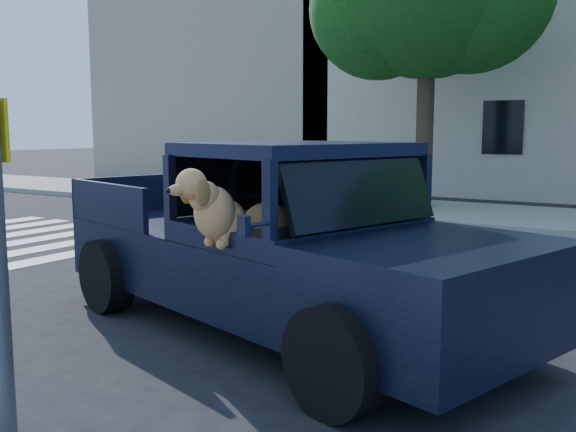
# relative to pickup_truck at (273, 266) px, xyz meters

# --- Properties ---
(ground) EXTENTS (120.00, 120.00, 0.00)m
(ground) POSITION_rel_pickup_truck_xyz_m (1.81, 0.73, -0.67)
(ground) COLOR black
(ground) RESTS_ON ground
(crosswalk) EXTENTS (5.50, 4.00, 0.01)m
(crosswalk) POSITION_rel_pickup_truck_xyz_m (-7.44, 2.23, -0.67)
(crosswalk) COLOR silver
(crosswalk) RESTS_ON ground
(building_left) EXTENTS (12.00, 6.00, 8.00)m
(building_left) POSITION_rel_pickup_truck_xyz_m (-13.19, 17.23, 3.33)
(building_left) COLOR tan
(building_left) RESTS_ON ground
(pickup_truck) EXTENTS (5.95, 3.66, 1.99)m
(pickup_truck) POSITION_rel_pickup_truck_xyz_m (0.00, 0.00, 0.00)
(pickup_truck) COLOR black
(pickup_truck) RESTS_ON ground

